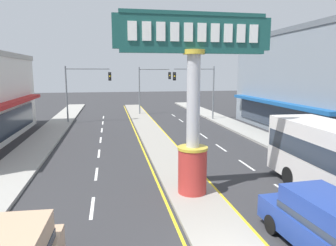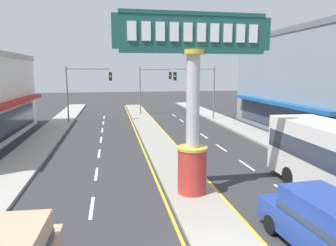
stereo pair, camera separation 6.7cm
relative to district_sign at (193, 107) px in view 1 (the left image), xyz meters
name	(u,v)px [view 1 (the left image)]	position (x,y,z in m)	size (l,w,h in m)	color
median_strip	(154,137)	(0.00, 12.67, -4.00)	(2.28, 52.00, 0.14)	gray
sidewalk_left	(36,147)	(-9.05, 10.67, -3.98)	(2.62, 60.00, 0.18)	#9E9B93
sidewalk_right	(263,138)	(9.05, 10.67, -3.98)	(2.62, 60.00, 0.18)	#9E9B93
lane_markings	(156,141)	(0.00, 11.32, -4.07)	(9.02, 52.00, 0.01)	silver
district_sign	(193,107)	(0.00, 0.00, 0.00)	(6.84, 1.36, 7.93)	#B7332D
storefront_right	(317,82)	(15.16, 12.54, 0.58)	(8.64, 18.94, 9.31)	gray
traffic_light_left_side	(83,84)	(-6.38, 21.68, 0.18)	(4.86, 0.46, 6.20)	slate
traffic_light_right_side	(199,84)	(6.38, 21.01, 0.18)	(4.86, 0.46, 6.20)	slate
traffic_light_median_far	(151,83)	(1.72, 27.23, 0.12)	(4.20, 0.46, 6.20)	slate
suv_far_right_lane	(326,225)	(2.80, -5.29, -3.09)	(2.16, 4.70, 1.90)	navy
street_bench	(330,160)	(8.61, 1.99, -3.42)	(0.48, 1.60, 0.88)	#2D4C33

